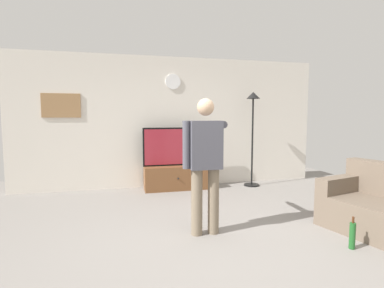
# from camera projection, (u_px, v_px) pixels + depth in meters

# --- Properties ---
(ground_plane) EXTENTS (8.40, 8.40, 0.00)m
(ground_plane) POSITION_uv_depth(u_px,v_px,m) (216.00, 242.00, 3.46)
(ground_plane) COLOR gray
(back_wall) EXTENTS (6.40, 0.10, 2.70)m
(back_wall) POSITION_uv_depth(u_px,v_px,m) (172.00, 122.00, 6.19)
(back_wall) COLOR silver
(back_wall) RESTS_ON ground_plane
(tv_stand) EXTENTS (1.28, 0.46, 0.48)m
(tv_stand) POSITION_uv_depth(u_px,v_px,m) (176.00, 177.00, 5.96)
(tv_stand) COLOR brown
(tv_stand) RESTS_ON ground_plane
(television) EXTENTS (1.31, 0.07, 0.77)m
(television) POSITION_uv_depth(u_px,v_px,m) (175.00, 147.00, 5.95)
(television) COLOR black
(television) RESTS_ON tv_stand
(wall_clock) EXTENTS (0.31, 0.03, 0.31)m
(wall_clock) POSITION_uv_depth(u_px,v_px,m) (173.00, 82.00, 6.06)
(wall_clock) COLOR white
(framed_picture) EXTENTS (0.70, 0.04, 0.46)m
(framed_picture) POSITION_uv_depth(u_px,v_px,m) (61.00, 105.00, 5.60)
(framed_picture) COLOR #997047
(floor_lamp) EXTENTS (0.32, 0.32, 1.98)m
(floor_lamp) POSITION_uv_depth(u_px,v_px,m) (253.00, 119.00, 6.15)
(floor_lamp) COLOR black
(floor_lamp) RESTS_ON ground_plane
(person_standing_nearer_lamp) EXTENTS (0.57, 0.78, 1.69)m
(person_standing_nearer_lamp) POSITION_uv_depth(u_px,v_px,m) (205.00, 159.00, 3.63)
(person_standing_nearer_lamp) COLOR #7A6B56
(person_standing_nearer_lamp) RESTS_ON ground_plane
(beverage_bottle) EXTENTS (0.07, 0.07, 0.37)m
(beverage_bottle) POSITION_uv_depth(u_px,v_px,m) (352.00, 235.00, 3.27)
(beverage_bottle) COLOR #1E5923
(beverage_bottle) RESTS_ON ground_plane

